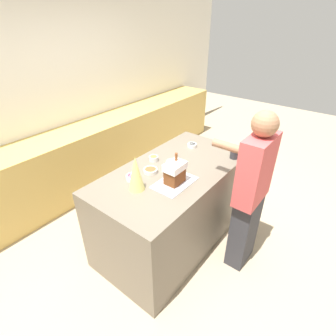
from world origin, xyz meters
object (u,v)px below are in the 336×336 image
Objects in this scene: gingerbread_house at (175,172)px; candy_bowl_far_right at (133,177)px; candy_bowl_beside_tree at (150,170)px; decorative_tree at (136,173)px; mug at (234,154)px; person at (250,194)px; candy_bowl_far_left at (172,163)px; candy_bowl_behind_tray at (192,145)px; candy_bowl_near_tray_left at (154,158)px; baking_tray at (175,183)px.

candy_bowl_far_right is (-0.19, 0.35, -0.09)m from gingerbread_house.
decorative_tree is at bearing -162.38° from candy_bowl_beside_tree.
mug is 0.56m from person.
mug is (0.78, -0.52, 0.03)m from candy_bowl_beside_tree.
candy_bowl_far_left is (0.24, 0.21, -0.09)m from gingerbread_house.
candy_bowl_behind_tray is at bearing 21.92° from gingerbread_house.
person is (0.19, -1.02, -0.12)m from candy_bowl_near_tray_left.
baking_tray is 4.35× the size of mug.
baking_tray is at bearing -60.66° from candy_bowl_far_right.
decorative_tree is 1.03m from candy_bowl_behind_tray.
candy_bowl_far_right reaches higher than candy_bowl_behind_tray.
mug is at bearing -21.75° from decorative_tree.
person reaches higher than decorative_tree.
person is at bearing -110.99° from candy_bowl_behind_tray.
gingerbread_house reaches higher than mug.
candy_bowl_behind_tray is at bearing 95.76° from mug.
gingerbread_house is 2.57× the size of candy_bowl_behind_tray.
baking_tray is 0.82m from mug.
decorative_tree is 0.54m from candy_bowl_far_left.
mug is at bearing 43.54° from person.
gingerbread_house is (0.00, 0.00, 0.11)m from baking_tray.
baking_tray is at bearing -138.61° from candy_bowl_far_left.
candy_bowl_beside_tree is 0.25m from candy_bowl_far_left.
gingerbread_house is at bearing -115.21° from candy_bowl_near_tray_left.
candy_bowl_far_left is at bearing 41.41° from gingerbread_house.
person is (0.16, -0.80, -0.12)m from candy_bowl_far_left.
candy_bowl_near_tray_left is 1.05m from person.
candy_bowl_beside_tree is 0.98m from person.
decorative_tree is (-0.28, 0.21, 0.16)m from baking_tray.
mug is at bearing -15.35° from baking_tray.
candy_bowl_beside_tree is at bearing 158.88° from candy_bowl_far_left.
mug is (0.05, -0.51, 0.03)m from candy_bowl_behind_tray.
gingerbread_house is at bearing -138.59° from candy_bowl_far_left.
candy_bowl_far_left is 1.27× the size of mug.
candy_bowl_beside_tree is at bearing 146.52° from mug.
decorative_tree is at bearing -175.21° from candy_bowl_behind_tray.
candy_bowl_behind_tray is at bearing 21.92° from baking_tray.
candy_bowl_behind_tray is 0.07× the size of person.
candy_bowl_far_left is 0.70m from mug.
candy_bowl_far_left is at bearing -21.12° from candy_bowl_beside_tree.
candy_bowl_far_left is (0.04, -0.22, 0.00)m from candy_bowl_near_tray_left.
decorative_tree is 2.69× the size of candy_bowl_far_left.
person is at bearing -56.01° from gingerbread_house.
person is at bearing -79.33° from candy_bowl_near_tray_left.
baking_tray is at bearing 164.65° from mug.
person reaches higher than candy_bowl_beside_tree.
candy_bowl_behind_tray is at bearing -3.04° from candy_bowl_far_right.
candy_bowl_far_right is (-0.19, 0.35, 0.02)m from baking_tray.
person is at bearing -78.86° from candy_bowl_far_left.
person is (0.59, -0.93, -0.12)m from candy_bowl_far_right.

